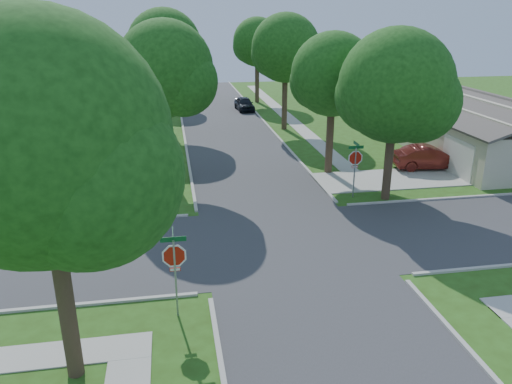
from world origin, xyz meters
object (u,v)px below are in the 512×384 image
at_px(tree_w_mid, 165,50).
at_px(car_curb_west, 182,96).
at_px(tree_w_far, 166,50).
at_px(house_ne_far, 376,92).
at_px(car_curb_east, 244,104).
at_px(tree_sw_corner, 46,151).
at_px(house_ne_near, 481,133).
at_px(car_driveway, 429,157).
at_px(tree_ne_corner, 396,91).
at_px(tree_e_far, 258,44).
at_px(house_nw_far, 48,96).
at_px(stop_sign_sw, 174,259).
at_px(stop_sign_ne, 355,160).
at_px(tree_w_near, 166,73).
at_px(tree_e_mid, 286,51).
at_px(tree_e_near, 334,78).

distance_m(tree_w_mid, car_curb_west, 15.84).
relative_size(tree_w_far, house_ne_far, 0.59).
bearing_deg(car_curb_east, tree_sw_corner, -109.11).
xyz_separation_m(house_ne_near, car_driveway, (-4.92, -2.30, -0.79)).
bearing_deg(tree_ne_corner, tree_e_far, 93.09).
bearing_deg(car_curb_west, tree_e_far, 173.32).
bearing_deg(tree_ne_corner, car_curb_west, 106.90).
xyz_separation_m(house_ne_far, house_nw_far, (-31.98, 3.00, 0.00)).
bearing_deg(stop_sign_sw, house_nw_far, 107.10).
xyz_separation_m(tree_e_far, tree_sw_corner, (-12.19, -41.00, 0.28)).
relative_size(stop_sign_sw, house_ne_near, 0.22).
bearing_deg(house_nw_far, tree_e_far, 5.53).
relative_size(stop_sign_ne, tree_w_far, 0.37).
relative_size(tree_ne_corner, car_curb_east, 2.28).
distance_m(stop_sign_sw, tree_w_near, 14.30).
bearing_deg(house_ne_near, house_nw_far, 146.71).
height_order(stop_sign_sw, tree_e_mid, tree_e_mid).
bearing_deg(car_curb_east, tree_w_near, -113.20).
xyz_separation_m(stop_sign_ne, house_ne_far, (11.29, 24.30, -0.51)).
bearing_deg(car_driveway, house_nw_far, 55.46).
bearing_deg(house_nw_far, stop_sign_ne, -52.84).
xyz_separation_m(tree_w_near, house_ne_far, (20.64, 19.99, -4.60)).
relative_size(tree_sw_corner, house_ne_near, 0.70).
distance_m(tree_ne_corner, house_ne_near, 12.47).
relative_size(tree_w_mid, tree_w_far, 1.19).
distance_m(house_ne_far, car_driveway, 20.90).
bearing_deg(tree_e_mid, house_ne_near, -41.70).
xyz_separation_m(tree_w_near, car_driveway, (15.72, -0.31, -5.39)).
height_order(tree_e_far, house_ne_far, tree_e_far).
xyz_separation_m(tree_w_far, house_ne_far, (20.64, -5.01, -3.99)).
distance_m(tree_ne_corner, car_curb_east, 26.20).
relative_size(tree_w_near, car_driveway, 2.04).
relative_size(car_driveway, car_curb_east, 1.16).
bearing_deg(tree_sw_corner, house_nw_far, 102.38).
xyz_separation_m(house_ne_near, house_ne_far, (0.00, 18.00, 0.00)).
xyz_separation_m(house_ne_near, car_curb_east, (-13.32, 18.67, -0.87)).
relative_size(tree_e_far, tree_w_far, 1.09).
relative_size(house_ne_near, car_curb_west, 2.99).
relative_size(tree_sw_corner, house_nw_far, 0.70).
xyz_separation_m(tree_e_near, tree_w_near, (-9.40, 0.00, 0.47)).
bearing_deg(house_ne_far, tree_sw_corner, -123.06).
relative_size(stop_sign_ne, tree_e_far, 0.34).
height_order(tree_e_mid, tree_w_far, tree_e_mid).
xyz_separation_m(tree_w_far, tree_ne_corner, (11.01, -29.80, 0.09)).
height_order(tree_sw_corner, tree_ne_corner, tree_sw_corner).
distance_m(tree_e_mid, tree_sw_corner, 30.54).
height_order(house_nw_far, car_curb_west, house_nw_far).
relative_size(stop_sign_ne, tree_ne_corner, 0.34).
bearing_deg(stop_sign_sw, car_curb_west, 87.87).
bearing_deg(house_ne_far, tree_w_mid, -158.83).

